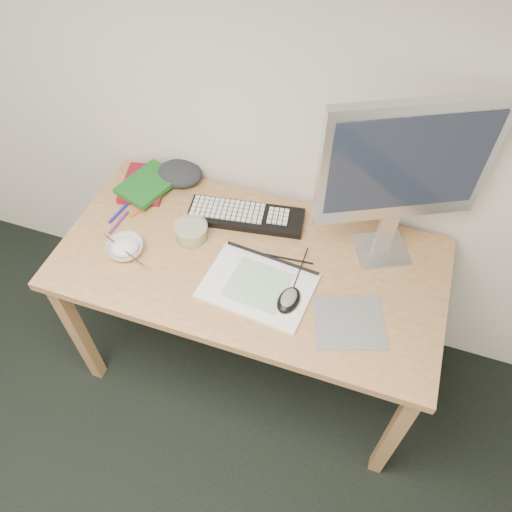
{
  "coord_description": "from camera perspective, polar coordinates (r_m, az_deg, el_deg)",
  "views": [
    {
      "loc": [
        0.59,
        0.38,
        2.16
      ],
      "look_at": [
        0.24,
        1.4,
        0.83
      ],
      "focal_mm": 35.0,
      "sensor_mm": 36.0,
      "label": 1
    }
  ],
  "objects": [
    {
      "name": "marker_orange",
      "position": [
        2.02,
        -12.87,
        5.32
      ],
      "size": [
        0.05,
        0.12,
        0.01
      ],
      "primitive_type": "cylinder",
      "rotation": [
        0.0,
        1.57,
        1.2
      ],
      "color": "#DA5D19",
      "rests_on": "desk"
    },
    {
      "name": "desk",
      "position": [
        1.87,
        -0.7,
        -2.1
      ],
      "size": [
        1.4,
        0.7,
        0.75
      ],
      "color": "tan",
      "rests_on": "ground"
    },
    {
      "name": "fruit_tub",
      "position": [
        1.87,
        -7.4,
        2.8
      ],
      "size": [
        0.16,
        0.16,
        0.06
      ],
      "primitive_type": "cylinder",
      "rotation": [
        0.0,
        0.0,
        -0.26
      ],
      "color": "#F0DC54",
      "rests_on": "desk"
    },
    {
      "name": "keyboard",
      "position": [
        1.93,
        -1.16,
        4.56
      ],
      "size": [
        0.46,
        0.21,
        0.03
      ],
      "primitive_type": "cube",
      "rotation": [
        0.0,
        0.0,
        0.15
      ],
      "color": "black",
      "rests_on": "desk"
    },
    {
      "name": "rice_bowl",
      "position": [
        1.88,
        -14.7,
        0.83
      ],
      "size": [
        0.17,
        0.17,
        0.04
      ],
      "primitive_type": "imported",
      "rotation": [
        0.0,
        0.0,
        -0.34
      ],
      "color": "white",
      "rests_on": "desk"
    },
    {
      "name": "book_red",
      "position": [
        2.12,
        -12.63,
        8.05
      ],
      "size": [
        0.22,
        0.26,
        0.02
      ],
      "primitive_type": "cube",
      "rotation": [
        0.0,
        0.0,
        0.23
      ],
      "color": "maroon",
      "rests_on": "desk"
    },
    {
      "name": "mouse",
      "position": [
        1.68,
        3.78,
        -4.82
      ],
      "size": [
        0.09,
        0.12,
        0.04
      ],
      "primitive_type": "ellipsoid",
      "rotation": [
        0.0,
        0.0,
        -0.14
      ],
      "color": "black",
      "rests_on": "sketchpad"
    },
    {
      "name": "marker_blue",
      "position": [
        2.03,
        -15.35,
        4.88
      ],
      "size": [
        0.03,
        0.13,
        0.01
      ],
      "primitive_type": "cylinder",
      "rotation": [
        0.0,
        1.57,
        1.42
      ],
      "color": "#1D1F9F",
      "rests_on": "desk"
    },
    {
      "name": "chopsticks",
      "position": [
        1.84,
        -14.91,
        0.69
      ],
      "size": [
        0.2,
        0.1,
        0.02
      ],
      "primitive_type": "cylinder",
      "rotation": [
        0.0,
        1.57,
        -0.4
      ],
      "color": "#ABABAD",
      "rests_on": "rice_bowl"
    },
    {
      "name": "sketchpad",
      "position": [
        1.73,
        0.23,
        -3.39
      ],
      "size": [
        0.39,
        0.3,
        0.01
      ],
      "primitive_type": "cube",
      "rotation": [
        0.0,
        0.0,
        -0.09
      ],
      "color": "white",
      "rests_on": "desk"
    },
    {
      "name": "pencil_tan",
      "position": [
        1.78,
        1.49,
        -1.3
      ],
      "size": [
        0.19,
        0.07,
        0.01
      ],
      "primitive_type": "cylinder",
      "rotation": [
        0.0,
        1.57,
        -0.32
      ],
      "color": "#AA8059",
      "rests_on": "desk"
    },
    {
      "name": "marker_purple",
      "position": [
        1.99,
        -15.41,
        3.74
      ],
      "size": [
        0.02,
        0.13,
        0.01
      ],
      "primitive_type": "cylinder",
      "rotation": [
        0.0,
        1.57,
        1.48
      ],
      "color": "#672381",
      "rests_on": "desk"
    },
    {
      "name": "cloth_lump",
      "position": [
        2.1,
        -8.7,
        9.31
      ],
      "size": [
        0.18,
        0.16,
        0.07
      ],
      "primitive_type": "ellipsoid",
      "rotation": [
        0.0,
        0.0,
        -0.22
      ],
      "color": "#26292E",
      "rests_on": "desk"
    },
    {
      "name": "monitor",
      "position": [
        1.62,
        16.68,
        9.59
      ],
      "size": [
        0.5,
        0.27,
        0.63
      ],
      "rotation": [
        0.0,
        0.0,
        0.46
      ],
      "color": "silver",
      "rests_on": "desk"
    },
    {
      "name": "pencil_black",
      "position": [
        1.81,
        3.8,
        -0.35
      ],
      "size": [
        0.18,
        0.02,
        0.01
      ],
      "primitive_type": "cylinder",
      "rotation": [
        0.0,
        1.57,
        0.08
      ],
      "color": "black",
      "rests_on": "desk"
    },
    {
      "name": "book_green",
      "position": [
        2.08,
        -12.21,
        8.07
      ],
      "size": [
        0.23,
        0.27,
        0.02
      ],
      "primitive_type": "cube",
      "rotation": [
        0.0,
        0.0,
        -0.31
      ],
      "color": "#196520",
      "rests_on": "book_red"
    },
    {
      "name": "mousepad",
      "position": [
        1.68,
        10.59,
        -7.41
      ],
      "size": [
        0.29,
        0.27,
        0.0
      ],
      "primitive_type": "cube",
      "rotation": [
        0.0,
        0.0,
        0.33
      ],
      "color": "slate",
      "rests_on": "desk"
    },
    {
      "name": "pencil_pink",
      "position": [
        1.81,
        0.37,
        -0.32
      ],
      "size": [
        0.19,
        0.02,
        0.01
      ],
      "primitive_type": "cylinder",
      "rotation": [
        0.0,
        1.57,
        0.09
      ],
      "color": "#CA6594",
      "rests_on": "desk"
    }
  ]
}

